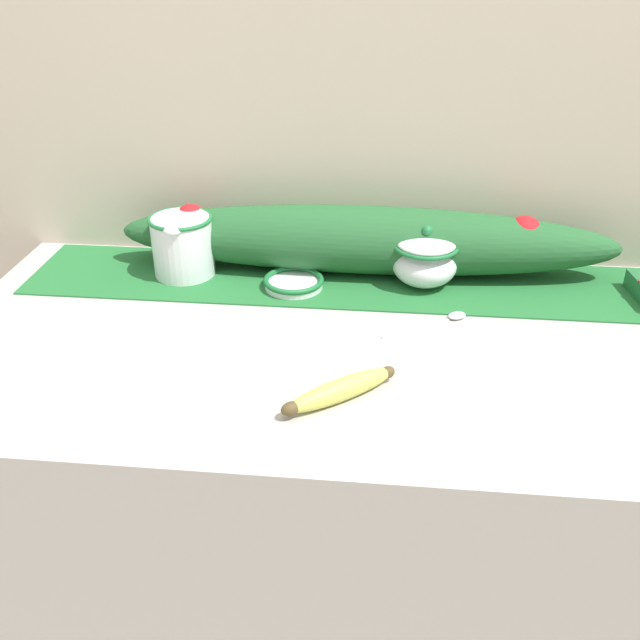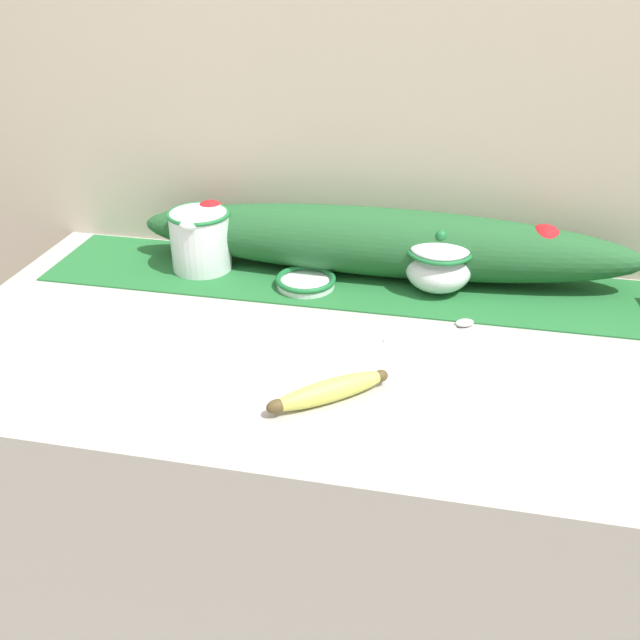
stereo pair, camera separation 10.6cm
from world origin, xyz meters
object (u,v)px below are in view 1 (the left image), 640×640
object	(u,v)px
banana	(340,390)
spoon	(450,318)
sugar_bowl	(425,259)
cream_pitcher	(183,244)
small_dish	(294,282)

from	to	relation	value
banana	spoon	world-z (taller)	banana
sugar_bowl	cream_pitcher	bearing A→B (deg)	179.86
banana	sugar_bowl	bearing A→B (deg)	71.66
sugar_bowl	small_dish	world-z (taller)	sugar_bowl
sugar_bowl	banana	size ratio (longest dim) A/B	0.74
sugar_bowl	spoon	xyz separation A→B (m)	(0.04, -0.13, -0.05)
cream_pitcher	sugar_bowl	world-z (taller)	cream_pitcher
banana	spoon	distance (m)	0.31
sugar_bowl	banana	xyz separation A→B (m)	(-0.13, -0.39, -0.04)
small_dish	banana	xyz separation A→B (m)	(0.12, -0.35, 0.00)
cream_pitcher	small_dish	size ratio (longest dim) A/B	1.25
small_dish	banana	size ratio (longest dim) A/B	0.69
cream_pitcher	banana	xyz separation A→B (m)	(0.34, -0.39, -0.05)
cream_pitcher	small_dish	distance (m)	0.23
cream_pitcher	spoon	distance (m)	0.53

